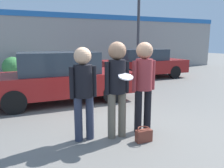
{
  "coord_description": "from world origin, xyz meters",
  "views": [
    {
      "loc": [
        -1.81,
        -4.0,
        1.82
      ],
      "look_at": [
        -0.19,
        -0.09,
        1.01
      ],
      "focal_mm": 35.0,
      "sensor_mm": 36.0,
      "label": 1
    }
  ],
  "objects_px": {
    "parked_car_near": "(61,77)",
    "handbag": "(144,135)",
    "person_middle_with_frisbee": "(117,81)",
    "parked_car_far": "(143,63)",
    "person_right": "(144,79)",
    "shrub": "(13,67)",
    "person_left": "(83,86)"
  },
  "relations": [
    {
      "from": "person_left",
      "to": "person_right",
      "type": "distance_m",
      "value": 1.23
    },
    {
      "from": "shrub",
      "to": "person_middle_with_frisbee",
      "type": "bearing_deg",
      "value": -76.99
    },
    {
      "from": "person_left",
      "to": "handbag",
      "type": "xyz_separation_m",
      "value": [
        0.99,
        -0.51,
        -0.91
      ]
    },
    {
      "from": "handbag",
      "to": "shrub",
      "type": "bearing_deg",
      "value": 104.69
    },
    {
      "from": "handbag",
      "to": "person_right",
      "type": "bearing_deg",
      "value": 62.47
    },
    {
      "from": "person_right",
      "to": "handbag",
      "type": "distance_m",
      "value": 1.1
    },
    {
      "from": "parked_car_near",
      "to": "parked_car_far",
      "type": "xyz_separation_m",
      "value": [
        4.69,
        3.01,
        -0.02
      ]
    },
    {
      "from": "parked_car_near",
      "to": "parked_car_far",
      "type": "distance_m",
      "value": 5.57
    },
    {
      "from": "person_right",
      "to": "parked_car_far",
      "type": "distance_m",
      "value": 6.99
    },
    {
      "from": "parked_car_far",
      "to": "shrub",
      "type": "relative_size",
      "value": 4.14
    },
    {
      "from": "person_left",
      "to": "shrub",
      "type": "relative_size",
      "value": 1.64
    },
    {
      "from": "person_right",
      "to": "parked_car_near",
      "type": "distance_m",
      "value": 3.24
    },
    {
      "from": "person_left",
      "to": "parked_car_near",
      "type": "relative_size",
      "value": 0.4
    },
    {
      "from": "person_left",
      "to": "shrub",
      "type": "distance_m",
      "value": 8.99
    },
    {
      "from": "person_right",
      "to": "parked_car_near",
      "type": "xyz_separation_m",
      "value": [
        -1.15,
        3.01,
        -0.35
      ]
    },
    {
      "from": "person_middle_with_frisbee",
      "to": "shrub",
      "type": "xyz_separation_m",
      "value": [
        -2.08,
        8.99,
        -0.58
      ]
    },
    {
      "from": "person_middle_with_frisbee",
      "to": "shrub",
      "type": "relative_size",
      "value": 1.73
    },
    {
      "from": "person_right",
      "to": "shrub",
      "type": "xyz_separation_m",
      "value": [
        -2.69,
        8.91,
        -0.57
      ]
    },
    {
      "from": "parked_car_far",
      "to": "handbag",
      "type": "distance_m",
      "value": 7.51
    },
    {
      "from": "person_left",
      "to": "handbag",
      "type": "distance_m",
      "value": 1.44
    },
    {
      "from": "parked_car_near",
      "to": "handbag",
      "type": "height_order",
      "value": "parked_car_near"
    },
    {
      "from": "person_middle_with_frisbee",
      "to": "shrub",
      "type": "distance_m",
      "value": 9.24
    },
    {
      "from": "person_middle_with_frisbee",
      "to": "handbag",
      "type": "distance_m",
      "value": 1.12
    },
    {
      "from": "parked_car_far",
      "to": "parked_car_near",
      "type": "bearing_deg",
      "value": -147.33
    },
    {
      "from": "shrub",
      "to": "person_right",
      "type": "bearing_deg",
      "value": -73.21
    },
    {
      "from": "person_left",
      "to": "person_right",
      "type": "xyz_separation_m",
      "value": [
        1.23,
        -0.06,
        0.07
      ]
    },
    {
      "from": "parked_car_near",
      "to": "parked_car_far",
      "type": "height_order",
      "value": "parked_car_near"
    },
    {
      "from": "person_right",
      "to": "shrub",
      "type": "distance_m",
      "value": 9.33
    },
    {
      "from": "shrub",
      "to": "parked_car_far",
      "type": "bearing_deg",
      "value": -24.93
    },
    {
      "from": "parked_car_far",
      "to": "shrub",
      "type": "distance_m",
      "value": 6.87
    },
    {
      "from": "person_middle_with_frisbee",
      "to": "handbag",
      "type": "relative_size",
      "value": 6.11
    },
    {
      "from": "parked_car_near",
      "to": "handbag",
      "type": "relative_size",
      "value": 14.59
    }
  ]
}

